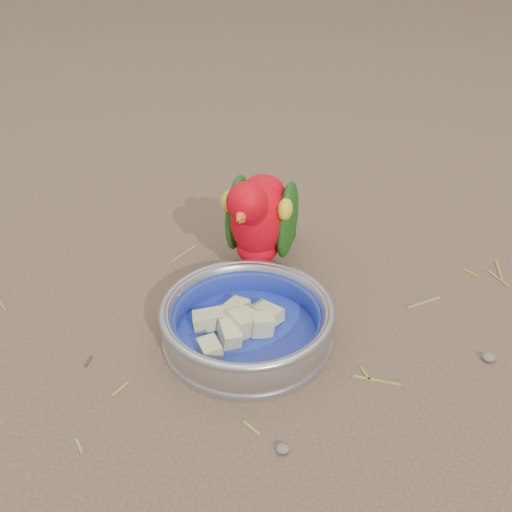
# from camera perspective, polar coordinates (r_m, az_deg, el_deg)

# --- Properties ---
(ground) EXTENTS (60.00, 60.00, 0.00)m
(ground) POSITION_cam_1_polar(r_m,az_deg,el_deg) (0.79, -1.69, -10.44)
(ground) COLOR brown
(food_bowl) EXTENTS (0.24, 0.24, 0.02)m
(food_bowl) POSITION_cam_1_polar(r_m,az_deg,el_deg) (0.82, -0.88, -7.99)
(food_bowl) COLOR #B2B2BA
(food_bowl) RESTS_ON ground
(bowl_wall) EXTENTS (0.24, 0.24, 0.04)m
(bowl_wall) POSITION_cam_1_polar(r_m,az_deg,el_deg) (0.80, -0.89, -6.36)
(bowl_wall) COLOR #B2B2BA
(bowl_wall) RESTS_ON food_bowl
(fruit_wedges) EXTENTS (0.14, 0.14, 0.03)m
(fruit_wedges) POSITION_cam_1_polar(r_m,az_deg,el_deg) (0.81, -0.89, -6.75)
(fruit_wedges) COLOR #D1C989
(fruit_wedges) RESTS_ON food_bowl
(lory_parrot) EXTENTS (0.14, 0.25, 0.19)m
(lory_parrot) POSITION_cam_1_polar(r_m,az_deg,el_deg) (0.90, 0.30, 2.88)
(lory_parrot) COLOR red
(lory_parrot) RESTS_ON ground
(ground_debris) EXTENTS (0.90, 0.80, 0.01)m
(ground_debris) POSITION_cam_1_polar(r_m,az_deg,el_deg) (0.80, -4.98, -9.78)
(ground_debris) COLOR #9B8B42
(ground_debris) RESTS_ON ground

